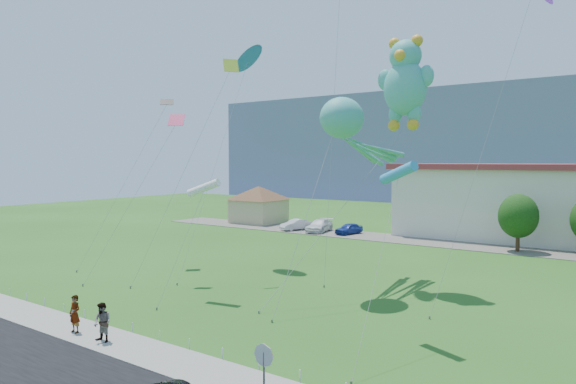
# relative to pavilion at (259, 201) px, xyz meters

# --- Properties ---
(ground) EXTENTS (160.00, 160.00, 0.00)m
(ground) POSITION_rel_pavilion_xyz_m (24.00, -38.00, -3.02)
(ground) COLOR #265518
(ground) RESTS_ON ground
(sidewalk) EXTENTS (80.00, 2.50, 0.10)m
(sidewalk) POSITION_rel_pavilion_xyz_m (24.00, -40.75, -2.97)
(sidewalk) COLOR gray
(sidewalk) RESTS_ON ground
(parking_strip) EXTENTS (70.00, 6.00, 0.06)m
(parking_strip) POSITION_rel_pavilion_xyz_m (24.00, -3.00, -2.99)
(parking_strip) COLOR #59544C
(parking_strip) RESTS_ON ground
(hill_ridge) EXTENTS (160.00, 50.00, 25.00)m
(hill_ridge) POSITION_rel_pavilion_xyz_m (24.00, 82.00, 9.48)
(hill_ridge) COLOR slate
(hill_ridge) RESTS_ON ground
(pavilion) EXTENTS (9.20, 9.20, 5.00)m
(pavilion) POSITION_rel_pavilion_xyz_m (0.00, 0.00, 0.00)
(pavilion) COLOR tan
(pavilion) RESTS_ON ground
(stop_sign) EXTENTS (0.80, 0.07, 2.50)m
(stop_sign) POSITION_rel_pavilion_xyz_m (33.50, -42.21, -1.15)
(stop_sign) COLOR slate
(stop_sign) RESTS_ON ground
(rope_fence) EXTENTS (26.05, 0.05, 0.50)m
(rope_fence) POSITION_rel_pavilion_xyz_m (24.00, -39.30, -2.77)
(rope_fence) COLOR white
(rope_fence) RESTS_ON ground
(tree_near) EXTENTS (3.60, 3.60, 5.47)m
(tree_near) POSITION_rel_pavilion_xyz_m (34.00, -4.00, 0.36)
(tree_near) COLOR #3F2B19
(tree_near) RESTS_ON ground
(pedestrian_left) EXTENTS (0.71, 0.50, 1.85)m
(pedestrian_left) POSITION_rel_pavilion_xyz_m (20.91, -41.08, -2.00)
(pedestrian_left) COLOR gray
(pedestrian_left) RESTS_ON sidewalk
(pedestrian_right) EXTENTS (0.95, 0.77, 1.83)m
(pedestrian_right) POSITION_rel_pavilion_xyz_m (23.17, -41.12, -2.01)
(pedestrian_right) COLOR gray
(pedestrian_right) RESTS_ON sidewalk
(parked_car_silver) EXTENTS (2.64, 4.24, 1.32)m
(parked_car_silver) POSITION_rel_pavilion_xyz_m (8.60, -3.60, -2.30)
(parked_car_silver) COLOR silver
(parked_car_silver) RESTS_ON parking_strip
(parked_car_white) EXTENTS (2.79, 5.26, 1.45)m
(parked_car_white) POSITION_rel_pavilion_xyz_m (11.79, -3.23, -2.24)
(parked_car_white) COLOR silver
(parked_car_white) RESTS_ON parking_strip
(parked_car_blue) EXTENTS (2.31, 3.97, 1.27)m
(parked_car_blue) POSITION_rel_pavilion_xyz_m (15.62, -2.97, -2.33)
(parked_car_blue) COLOR navy
(parked_car_blue) RESTS_ON parking_strip
(octopus_kite) EXTENTS (2.61, 14.17, 12.55)m
(octopus_kite) POSITION_rel_pavilion_xyz_m (27.74, -25.33, 7.46)
(octopus_kite) COLOR #44A9AA
(octopus_kite) RESTS_ON ground
(teddy_bear_kite) EXTENTS (5.97, 12.27, 16.87)m
(teddy_bear_kite) POSITION_rel_pavilion_xyz_m (30.13, -22.25, 10.87)
(teddy_bear_kite) COLOR #44A9AA
(teddy_bear_kite) RESTS_ON ground
(small_kite_cyan) EXTENTS (1.06, 7.26, 8.39)m
(small_kite_cyan) POSITION_rel_pavilion_xyz_m (33.98, -32.35, 4.86)
(small_kite_cyan) COLOR #2D93CB
(small_kite_cyan) RESTS_ON ground
(small_kite_pink) EXTENTS (4.19, 6.16, 11.87)m
(small_kite_pink) POSITION_rel_pavilion_xyz_m (15.58, -30.34, 7.08)
(small_kite_pink) COLOR #DC3064
(small_kite_pink) RESTS_ON ground
(small_kite_white) EXTENTS (0.50, 4.87, 7.28)m
(small_kite_white) POSITION_rel_pavilion_xyz_m (21.17, -32.35, 3.77)
(small_kite_white) COLOR white
(small_kite_white) RESTS_ON ground
(small_kite_yellow) EXTENTS (3.53, 7.75, 15.92)m
(small_kite_yellow) POSITION_rel_pavilion_xyz_m (18.08, -27.59, 10.36)
(small_kite_yellow) COLOR #BFD632
(small_kite_yellow) RESTS_ON ground
(small_kite_blue) EXTENTS (2.28, 10.12, 17.71)m
(small_kite_blue) POSITION_rel_pavilion_xyz_m (16.25, -22.12, 13.57)
(small_kite_blue) COLOR blue
(small_kite_blue) RESTS_ON ground
(small_kite_black) EXTENTS (3.23, 7.71, 13.87)m
(small_kite_black) POSITION_rel_pavilion_xyz_m (10.36, -26.73, 8.70)
(small_kite_black) COLOR black
(small_kite_black) RESTS_ON ground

